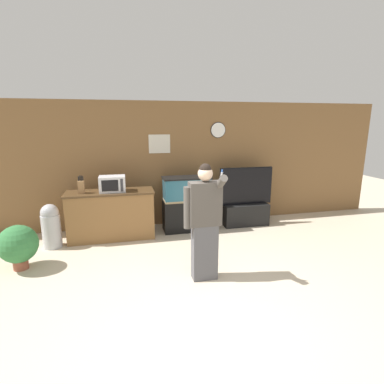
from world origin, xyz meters
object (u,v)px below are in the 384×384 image
(counter_island, at_px, (111,215))
(potted_plant, at_px, (18,245))
(person_standing, at_px, (204,221))
(trash_bin, at_px, (51,225))
(tv_on_stand, at_px, (245,208))
(microwave, at_px, (112,184))
(aquarium_on_stand, at_px, (187,204))
(knife_block, at_px, (81,187))

(counter_island, relative_size, potted_plant, 2.34)
(person_standing, relative_size, potted_plant, 2.39)
(person_standing, distance_m, trash_bin, 2.91)
(potted_plant, height_order, trash_bin, trash_bin)
(potted_plant, bearing_deg, counter_island, 36.37)
(tv_on_stand, bearing_deg, microwave, -176.59)
(microwave, bearing_deg, person_standing, -55.86)
(potted_plant, bearing_deg, trash_bin, 68.71)
(counter_island, height_order, potted_plant, counter_island)
(potted_plant, relative_size, trash_bin, 0.87)
(counter_island, bearing_deg, trash_bin, -168.63)
(tv_on_stand, xyz_separation_m, trash_bin, (-3.82, -0.34, 0.04))
(microwave, bearing_deg, trash_bin, -170.50)
(tv_on_stand, bearing_deg, aquarium_on_stand, -178.81)
(counter_island, bearing_deg, microwave, -25.26)
(person_standing, bearing_deg, trash_bin, 144.47)
(counter_island, distance_m, potted_plant, 1.65)
(knife_block, relative_size, tv_on_stand, 0.26)
(knife_block, relative_size, person_standing, 0.20)
(microwave, bearing_deg, tv_on_stand, 3.41)
(aquarium_on_stand, xyz_separation_m, person_standing, (-0.18, -1.99, 0.30))
(aquarium_on_stand, xyz_separation_m, potted_plant, (-2.82, -1.09, -0.17))
(microwave, bearing_deg, potted_plant, -145.43)
(tv_on_stand, bearing_deg, potted_plant, -164.84)
(knife_block, bearing_deg, person_standing, -45.50)
(person_standing, height_order, trash_bin, person_standing)
(tv_on_stand, height_order, trash_bin, tv_on_stand)
(microwave, distance_m, tv_on_stand, 2.83)
(counter_island, xyz_separation_m, person_standing, (1.31, -1.88, 0.40))
(person_standing, xyz_separation_m, trash_bin, (-2.34, 1.67, -0.45))
(counter_island, distance_m, knife_block, 0.76)
(counter_island, height_order, microwave, microwave)
(microwave, xyz_separation_m, tv_on_stand, (2.74, 0.16, -0.70))
(aquarium_on_stand, bearing_deg, counter_island, -175.76)
(counter_island, height_order, person_standing, person_standing)
(tv_on_stand, bearing_deg, person_standing, -126.33)
(microwave, distance_m, person_standing, 2.24)
(microwave, xyz_separation_m, potted_plant, (-1.38, -0.95, -0.67))
(aquarium_on_stand, relative_size, person_standing, 0.67)
(aquarium_on_stand, height_order, person_standing, person_standing)
(counter_island, bearing_deg, potted_plant, -143.63)
(aquarium_on_stand, distance_m, trash_bin, 2.54)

